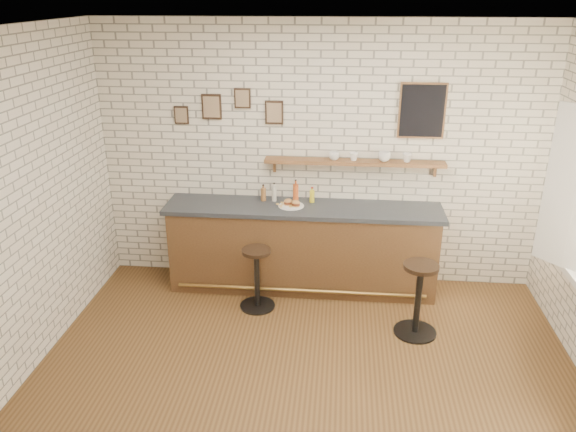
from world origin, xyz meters
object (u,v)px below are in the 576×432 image
(condiment_bottle_yellow, at_px, (312,196))
(bar_stool_right, at_px, (418,297))
(sandwich_plate, at_px, (291,206))
(bitters_bottle_amber, at_px, (296,193))
(bar_stool_left, at_px, (257,276))
(bitters_bottle_white, at_px, (274,194))
(shelf_cup_b, at_px, (354,157))
(ciabatta_sandwich, at_px, (292,203))
(bitters_bottle_brown, at_px, (263,194))
(shelf_cup_c, at_px, (384,157))
(bar_counter, at_px, (303,247))
(shelf_cup_d, at_px, (407,158))
(shelf_cup_a, at_px, (334,156))

(condiment_bottle_yellow, height_order, bar_stool_right, condiment_bottle_yellow)
(sandwich_plate, relative_size, bar_stool_right, 0.36)
(bitters_bottle_amber, distance_m, condiment_bottle_yellow, 0.19)
(bar_stool_left, bearing_deg, bitters_bottle_white, 79.88)
(condiment_bottle_yellow, height_order, shelf_cup_b, shelf_cup_b)
(ciabatta_sandwich, height_order, bar_stool_left, ciabatta_sandwich)
(sandwich_plate, height_order, condiment_bottle_yellow, condiment_bottle_yellow)
(bar_stool_left, bearing_deg, bitters_bottle_brown, 90.71)
(sandwich_plate, relative_size, bar_stool_left, 0.40)
(shelf_cup_c, bearing_deg, shelf_cup_b, 115.30)
(bitters_bottle_brown, distance_m, bar_stool_right, 2.07)
(bar_counter, xyz_separation_m, condiment_bottle_yellow, (0.09, 0.15, 0.58))
(bar_stool_left, bearing_deg, bitters_bottle_amber, 61.00)
(sandwich_plate, relative_size, bitters_bottle_brown, 1.45)
(bar_stool_right, bearing_deg, bitters_bottle_white, 147.30)
(bitters_bottle_white, xyz_separation_m, condiment_bottle_yellow, (0.43, 0.00, -0.01))
(bitters_bottle_brown, relative_size, shelf_cup_c, 1.42)
(bitters_bottle_amber, height_order, shelf_cup_b, shelf_cup_b)
(sandwich_plate, bearing_deg, shelf_cup_d, 9.50)
(sandwich_plate, height_order, shelf_cup_a, shelf_cup_a)
(bitters_bottle_brown, bearing_deg, bar_stool_left, -89.29)
(bitters_bottle_white, distance_m, shelf_cup_d, 1.53)
(condiment_bottle_yellow, distance_m, bar_stool_left, 1.11)
(shelf_cup_d, bearing_deg, condiment_bottle_yellow, 154.49)
(bitters_bottle_white, distance_m, condiment_bottle_yellow, 0.43)
(sandwich_plate, height_order, bitters_bottle_brown, bitters_bottle_brown)
(condiment_bottle_yellow, relative_size, shelf_cup_d, 1.73)
(bar_counter, distance_m, bar_stool_left, 0.70)
(bar_stool_left, relative_size, bar_stool_right, 0.90)
(sandwich_plate, xyz_separation_m, condiment_bottle_yellow, (0.22, 0.16, 0.07))
(bar_counter, height_order, sandwich_plate, sandwich_plate)
(ciabatta_sandwich, relative_size, shelf_cup_b, 2.19)
(bar_stool_left, relative_size, shelf_cup_b, 7.26)
(bitters_bottle_amber, bearing_deg, shelf_cup_a, 7.34)
(ciabatta_sandwich, xyz_separation_m, bitters_bottle_amber, (0.03, 0.16, 0.06))
(bitters_bottle_brown, xyz_separation_m, bitters_bottle_amber, (0.37, -0.00, 0.03))
(bitters_bottle_amber, bearing_deg, condiment_bottle_yellow, 0.00)
(bitters_bottle_amber, distance_m, shelf_cup_a, 0.60)
(bitters_bottle_white, bearing_deg, shelf_cup_d, 2.12)
(bitters_bottle_brown, distance_m, shelf_cup_b, 1.11)
(bitters_bottle_amber, distance_m, bar_stool_right, 1.80)
(shelf_cup_d, bearing_deg, bar_stool_right, -113.33)
(shelf_cup_b, bearing_deg, sandwich_plate, 124.10)
(condiment_bottle_yellow, height_order, shelf_cup_a, shelf_cup_a)
(bitters_bottle_amber, xyz_separation_m, bar_stool_left, (-0.36, -0.66, -0.74))
(bar_counter, relative_size, condiment_bottle_yellow, 17.29)
(bitters_bottle_amber, relative_size, shelf_cup_b, 2.73)
(bar_counter, bearing_deg, bitters_bottle_brown, 162.54)
(shelf_cup_b, bearing_deg, bitters_bottle_white, 110.30)
(shelf_cup_d, bearing_deg, bar_counter, 161.61)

